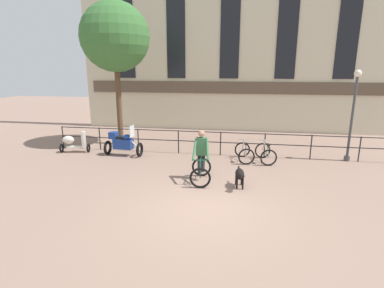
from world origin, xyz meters
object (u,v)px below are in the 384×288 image
(cyclist_with_bike, at_px, (201,159))
(parked_motorcycle, at_px, (123,143))
(street_lamp, at_px, (353,111))
(parked_scooter, at_px, (74,142))
(dog, at_px, (240,175))
(parked_bicycle_near_lamp, at_px, (244,152))
(parked_bicycle_mid_left, at_px, (266,153))

(cyclist_with_bike, distance_m, parked_motorcycle, 4.47)
(cyclist_with_bike, xyz_separation_m, parked_motorcycle, (-3.76, 2.40, -0.20))
(street_lamp, bearing_deg, parked_scooter, -176.58)
(dog, bearing_deg, street_lamp, 34.38)
(parked_scooter, bearing_deg, cyclist_with_bike, -124.13)
(dog, height_order, parked_motorcycle, parked_motorcycle)
(parked_scooter, distance_m, street_lamp, 11.91)
(parked_bicycle_near_lamp, xyz_separation_m, street_lamp, (4.17, 0.71, 1.71))
(parked_bicycle_mid_left, bearing_deg, parked_bicycle_near_lamp, -9.35)
(parked_motorcycle, xyz_separation_m, parked_scooter, (-2.40, 0.11, -0.10))
(parked_motorcycle, bearing_deg, parked_bicycle_mid_left, -85.97)
(dog, relative_size, parked_motorcycle, 0.63)
(parked_bicycle_mid_left, distance_m, street_lamp, 3.81)
(dog, distance_m, parked_bicycle_mid_left, 3.13)
(cyclist_with_bike, xyz_separation_m, dog, (1.30, -0.46, -0.32))
(parked_bicycle_near_lamp, bearing_deg, street_lamp, -179.45)
(cyclist_with_bike, height_order, parked_scooter, cyclist_with_bike)
(cyclist_with_bike, relative_size, dog, 1.64)
(dog, bearing_deg, parked_bicycle_mid_left, 65.47)
(cyclist_with_bike, relative_size, parked_motorcycle, 1.03)
(dog, relative_size, street_lamp, 0.28)
(dog, distance_m, parked_bicycle_near_lamp, 2.97)
(parked_motorcycle, xyz_separation_m, parked_bicycle_mid_left, (6.05, 0.11, -0.20))
(cyclist_with_bike, bearing_deg, parked_scooter, 152.05)
(parked_motorcycle, relative_size, parked_bicycle_mid_left, 1.37)
(dog, distance_m, parked_motorcycle, 5.82)
(dog, height_order, parked_bicycle_near_lamp, parked_bicycle_near_lamp)
(dog, height_order, street_lamp, street_lamp)
(parked_bicycle_near_lamp, bearing_deg, parked_scooter, -9.20)
(street_lamp, bearing_deg, dog, -139.55)
(parked_bicycle_mid_left, bearing_deg, parked_motorcycle, -8.35)
(parked_bicycle_near_lamp, xyz_separation_m, parked_scooter, (-7.61, 0.01, 0.10))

